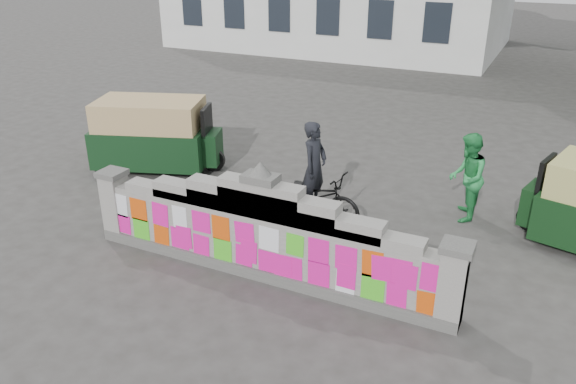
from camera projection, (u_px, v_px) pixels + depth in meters
name	position (u px, v px, depth m)	size (l,w,h in m)	color
ground	(263.00, 275.00, 9.30)	(100.00, 100.00, 0.00)	#383533
parapet_wall	(262.00, 235.00, 8.99)	(6.48, 0.44, 2.01)	#4C4C49
cyclist_bike	(314.00, 196.00, 10.92)	(0.69, 1.99, 1.04)	black
cyclist_rider	(314.00, 179.00, 10.77)	(0.65, 0.42, 1.77)	black
pedestrian	(467.00, 177.00, 10.85)	(0.85, 0.66, 1.76)	green
rickshaw_left	(155.00, 134.00, 13.29)	(3.15, 2.21, 1.69)	black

